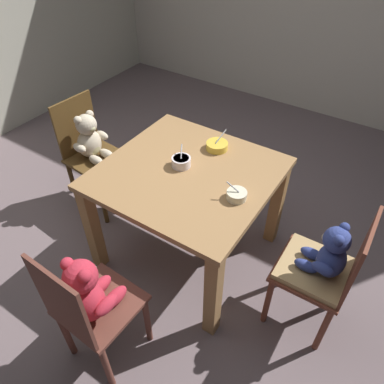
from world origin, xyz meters
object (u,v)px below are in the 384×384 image
at_px(teddy_chair_near_left, 91,145).
at_px(porridge_bowl_white_center, 181,162).
at_px(teddy_chair_near_right, 325,264).
at_px(teddy_chair_near_front, 89,298).
at_px(porridge_bowl_yellow_far_center, 217,146).
at_px(porridge_bowl_cream_near_right, 237,195).
at_px(dining_table, 188,188).

distance_m(teddy_chair_near_left, porridge_bowl_white_center, 0.90).
distance_m(teddy_chair_near_right, porridge_bowl_white_center, 1.01).
bearing_deg(teddy_chair_near_left, teddy_chair_near_front, -40.79).
xyz_separation_m(teddy_chair_near_left, teddy_chair_near_front, (0.95, -0.97, 0.01)).
distance_m(porridge_bowl_white_center, porridge_bowl_yellow_far_center, 0.29).
distance_m(teddy_chair_near_left, teddy_chair_near_right, 1.85).
bearing_deg(teddy_chair_near_right, porridge_bowl_cream_near_right, -0.08).
distance_m(dining_table, porridge_bowl_cream_near_right, 0.40).
relative_size(teddy_chair_near_right, porridge_bowl_cream_near_right, 7.32).
relative_size(teddy_chair_near_left, teddy_chair_near_front, 0.98).
height_order(porridge_bowl_white_center, porridge_bowl_cream_near_right, porridge_bowl_white_center).
height_order(teddy_chair_near_right, porridge_bowl_yellow_far_center, teddy_chair_near_right).
relative_size(teddy_chair_near_left, porridge_bowl_yellow_far_center, 5.87).
bearing_deg(teddy_chair_near_right, porridge_bowl_white_center, -4.90).
bearing_deg(porridge_bowl_cream_near_right, porridge_bowl_white_center, 169.57).
height_order(teddy_chair_near_left, teddy_chair_near_right, teddy_chair_near_right).
distance_m(dining_table, teddy_chair_near_right, 0.92).
relative_size(porridge_bowl_white_center, porridge_bowl_cream_near_right, 0.99).
xyz_separation_m(porridge_bowl_white_center, porridge_bowl_cream_near_right, (0.43, -0.08, -0.01)).
xyz_separation_m(teddy_chair_near_right, porridge_bowl_white_center, (-0.98, 0.07, 0.24)).
relative_size(dining_table, teddy_chair_near_front, 1.13).
distance_m(dining_table, teddy_chair_near_left, 0.93).
xyz_separation_m(teddy_chair_near_front, porridge_bowl_yellow_far_center, (0.01, 1.21, 0.20)).
relative_size(dining_table, porridge_bowl_cream_near_right, 8.40).
distance_m(teddy_chair_near_right, porridge_bowl_yellow_far_center, 0.98).
height_order(dining_table, porridge_bowl_cream_near_right, porridge_bowl_cream_near_right).
distance_m(porridge_bowl_cream_near_right, porridge_bowl_yellow_far_center, 0.49).
height_order(teddy_chair_near_front, porridge_bowl_yellow_far_center, teddy_chair_near_front).
bearing_deg(teddy_chair_near_front, dining_table, 3.56).
bearing_deg(porridge_bowl_white_center, teddy_chair_near_left, 177.14).
height_order(dining_table, teddy_chair_near_left, teddy_chair_near_left).
relative_size(dining_table, porridge_bowl_white_center, 8.52).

